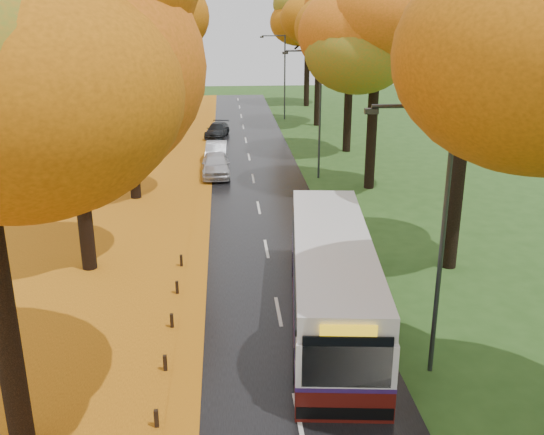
{
  "coord_description": "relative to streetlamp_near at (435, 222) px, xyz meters",
  "views": [
    {
      "loc": [
        -1.77,
        -7.25,
        10.24
      ],
      "look_at": [
        0.0,
        14.87,
        2.6
      ],
      "focal_mm": 40.0,
      "sensor_mm": 36.0,
      "label": 1
    }
  ],
  "objects": [
    {
      "name": "leaf_verge",
      "position": [
        -12.95,
        17.0,
        -4.7
      ],
      "size": [
        12.0,
        90.0,
        0.02
      ],
      "primitive_type": "cube",
      "color": "#8D470C",
      "rests_on": "ground"
    },
    {
      "name": "car_silver",
      "position": [
        -6.3,
        26.79,
        -3.99
      ],
      "size": [
        1.59,
        4.2,
        1.37
      ],
      "primitive_type": "imported",
      "rotation": [
        0.0,
        0.0,
        -0.03
      ],
      "color": "#929499",
      "rests_on": "road"
    },
    {
      "name": "streetlamp_near",
      "position": [
        0.0,
        0.0,
        0.0
      ],
      "size": [
        2.45,
        0.18,
        8.0
      ],
      "color": "#333538",
      "rests_on": "ground"
    },
    {
      "name": "car_white",
      "position": [
        -6.3,
        22.86,
        -3.92
      ],
      "size": [
        1.85,
        4.43,
        1.5
      ],
      "primitive_type": "imported",
      "rotation": [
        0.0,
        0.0,
        0.02
      ],
      "color": "silver",
      "rests_on": "road"
    },
    {
      "name": "streetlamp_mid",
      "position": [
        0.0,
        22.0,
        0.0
      ],
      "size": [
        2.45,
        0.18,
        8.0
      ],
      "color": "#333538",
      "rests_on": "ground"
    },
    {
      "name": "centre_line",
      "position": [
        -3.95,
        17.0,
        -4.67
      ],
      "size": [
        0.12,
        90.0,
        0.01
      ],
      "primitive_type": "cube",
      "color": "silver",
      "rests_on": "road"
    },
    {
      "name": "bus",
      "position": [
        -2.19,
        3.36,
        -3.1
      ],
      "size": [
        3.79,
        11.6,
        3.0
      ],
      "rotation": [
        0.0,
        0.0,
        -0.11
      ],
      "color": "#4B100B",
      "rests_on": "road"
    },
    {
      "name": "leaf_drift",
      "position": [
        -7.0,
        17.0,
        -4.67
      ],
      "size": [
        0.9,
        90.0,
        0.01
      ],
      "primitive_type": "cube",
      "color": "orange",
      "rests_on": "road"
    },
    {
      "name": "road",
      "position": [
        -3.95,
        17.0,
        -4.69
      ],
      "size": [
        6.5,
        90.0,
        0.04
      ],
      "primitive_type": "cube",
      "color": "black",
      "rests_on": "ground"
    },
    {
      "name": "car_dark",
      "position": [
        -6.3,
        35.63,
        -4.1
      ],
      "size": [
        2.34,
        4.19,
        1.15
      ],
      "primitive_type": "imported",
      "rotation": [
        0.0,
        0.0,
        -0.19
      ],
      "color": "black",
      "rests_on": "road"
    },
    {
      "name": "trees_right",
      "position": [
        3.24,
        18.91,
        4.98
      ],
      "size": [
        9.3,
        74.2,
        13.96
      ],
      "color": "black",
      "rests_on": "ground"
    },
    {
      "name": "trees_left",
      "position": [
        -11.13,
        19.06,
        4.82
      ],
      "size": [
        9.2,
        74.0,
        13.88
      ],
      "color": "black",
      "rests_on": "ground"
    },
    {
      "name": "streetlamp_far",
      "position": [
        0.0,
        44.0,
        0.0
      ],
      "size": [
        2.45,
        0.18,
        8.0
      ],
      "color": "#333538",
      "rests_on": "ground"
    }
  ]
}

